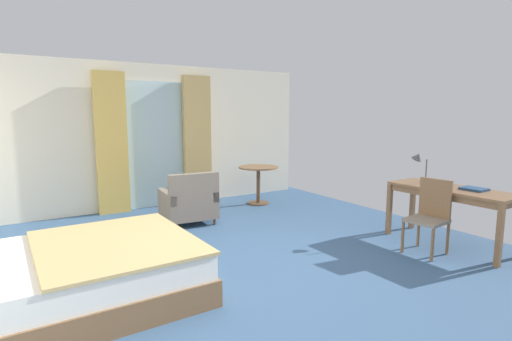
# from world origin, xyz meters

# --- Properties ---
(ground) EXTENTS (6.61, 7.82, 0.10)m
(ground) POSITION_xyz_m (0.00, 0.00, -0.05)
(ground) COLOR #38567A
(wall_back) EXTENTS (6.21, 0.12, 2.60)m
(wall_back) POSITION_xyz_m (0.00, 3.65, 1.30)
(wall_back) COLOR silver
(wall_back) RESTS_ON ground
(balcony_glass_door) EXTENTS (1.13, 0.02, 2.29)m
(balcony_glass_door) POSITION_xyz_m (0.05, 3.57, 1.14)
(balcony_glass_door) COLOR silver
(balcony_glass_door) RESTS_ON ground
(curtain_panel_left) EXTENTS (0.52, 0.10, 2.42)m
(curtain_panel_left) POSITION_xyz_m (-0.74, 3.47, 1.21)
(curtain_panel_left) COLOR tan
(curtain_panel_left) RESTS_ON ground
(curtain_panel_right) EXTENTS (0.54, 0.10, 2.42)m
(curtain_panel_right) POSITION_xyz_m (0.83, 3.47, 1.21)
(curtain_panel_right) COLOR tan
(curtain_panel_right) RESTS_ON ground
(bed) EXTENTS (2.19, 1.70, 0.97)m
(bed) POSITION_xyz_m (-1.82, 0.27, 0.27)
(bed) COLOR brown
(bed) RESTS_ON ground
(writing_desk) EXTENTS (0.63, 1.55, 0.76)m
(writing_desk) POSITION_xyz_m (2.60, -0.59, 0.67)
(writing_desk) COLOR brown
(writing_desk) RESTS_ON ground
(desk_chair) EXTENTS (0.46, 0.46, 0.91)m
(desk_chair) POSITION_xyz_m (2.13, -0.62, 0.50)
(desk_chair) COLOR gray
(desk_chair) RESTS_ON ground
(desk_lamp) EXTENTS (0.15, 0.29, 0.43)m
(desk_lamp) POSITION_xyz_m (2.63, -0.08, 1.06)
(desk_lamp) COLOR #4C4C51
(desk_lamp) RESTS_ON writing_desk
(closed_book) EXTENTS (0.23, 0.29, 0.03)m
(closed_book) POSITION_xyz_m (2.70, -0.83, 0.78)
(closed_book) COLOR navy
(closed_book) RESTS_ON writing_desk
(armchair_by_window) EXTENTS (0.82, 0.82, 0.83)m
(armchair_by_window) POSITION_xyz_m (0.11, 2.17, 0.32)
(armchair_by_window) COLOR gray
(armchair_by_window) RESTS_ON ground
(round_cafe_table) EXTENTS (0.75, 0.75, 0.72)m
(round_cafe_table) POSITION_xyz_m (1.76, 2.74, 0.54)
(round_cafe_table) COLOR brown
(round_cafe_table) RESTS_ON ground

